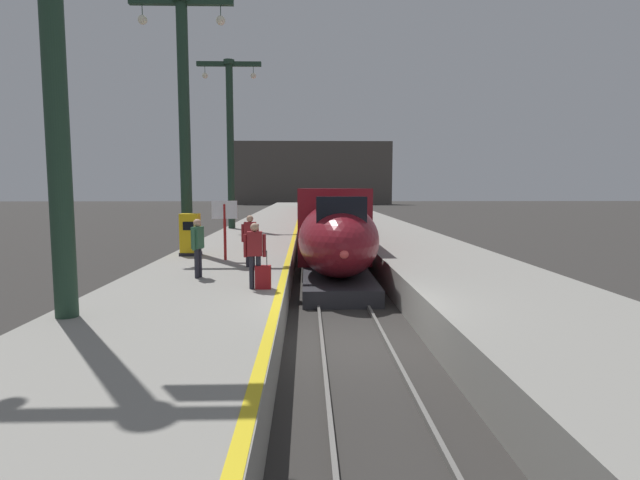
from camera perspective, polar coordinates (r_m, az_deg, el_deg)
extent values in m
plane|color=#33302D|center=(11.85, 3.95, -11.86)|extent=(260.00, 260.00, 0.00)
cube|color=gray|center=(36.24, -6.19, 0.97)|extent=(4.80, 110.00, 1.05)
cube|color=gray|center=(36.48, 6.60, 1.00)|extent=(4.80, 110.00, 1.05)
cube|color=yellow|center=(36.08, -2.59, 1.82)|extent=(0.20, 107.80, 0.01)
cube|color=slate|center=(38.90, -1.00, 0.65)|extent=(0.08, 110.00, 0.12)
cube|color=slate|center=(38.94, 1.20, 0.66)|extent=(0.08, 110.00, 0.12)
ellipsoid|color=maroon|center=(17.61, 2.06, 0.09)|extent=(2.78, 5.90, 2.56)
cube|color=#28282D|center=(17.55, 2.10, -5.07)|extent=(2.46, 5.01, 0.55)
cube|color=black|center=(16.21, 2.37, 3.37)|extent=(1.59, 1.00, 0.90)
sphere|color=#F24C4C|center=(14.79, 2.75, -1.61)|extent=(0.28, 0.28, 0.28)
cube|color=maroon|center=(26.33, 0.87, 2.55)|extent=(2.90, 14.00, 3.05)
cube|color=black|center=(26.28, -2.23, 3.74)|extent=(0.04, 11.90, 0.80)
cube|color=black|center=(26.40, 3.96, 3.74)|extent=(0.04, 11.90, 0.80)
cube|color=silver|center=(26.43, 0.87, -0.21)|extent=(2.92, 13.30, 0.24)
cube|color=black|center=(22.06, 1.35, -2.79)|extent=(2.03, 2.20, 0.56)
cube|color=black|center=(30.94, 0.52, -0.29)|extent=(2.03, 2.20, 0.56)
cube|color=maroon|center=(42.90, -0.05, 3.84)|extent=(2.90, 18.00, 3.05)
cube|color=black|center=(42.87, -1.96, 4.57)|extent=(0.04, 15.84, 0.80)
cube|color=black|center=(42.94, 1.85, 4.57)|extent=(0.04, 15.84, 0.80)
cube|color=black|center=(36.90, 0.19, 0.71)|extent=(2.03, 2.20, 0.56)
cube|color=black|center=(49.10, -0.24, 2.00)|extent=(2.03, 2.20, 0.56)
cube|color=maroon|center=(61.49, -0.50, 4.46)|extent=(2.90, 18.00, 3.05)
cube|color=black|center=(61.47, -1.83, 4.97)|extent=(0.04, 15.84, 0.80)
cube|color=black|center=(61.52, 0.83, 4.97)|extent=(0.04, 15.84, 0.80)
cube|color=black|center=(55.45, -0.38, 2.45)|extent=(2.03, 2.20, 0.56)
cube|color=black|center=(67.67, -0.59, 3.07)|extent=(2.03, 2.20, 0.56)
cylinder|color=#1E3828|center=(11.35, -27.99, 17.94)|extent=(0.44, 0.44, 10.12)
cylinder|color=#1E3828|center=(20.96, -15.11, 12.33)|extent=(0.44, 0.44, 9.97)
cube|color=#1E3828|center=(22.02, -15.47, 24.66)|extent=(4.00, 0.24, 0.28)
cylinder|color=#1E3828|center=(22.28, -19.53, 23.35)|extent=(0.03, 0.03, 0.60)
sphere|color=#EFEACC|center=(22.18, -19.49, 22.49)|extent=(0.36, 0.36, 0.36)
cylinder|color=#1E3828|center=(21.63, -11.22, 24.13)|extent=(0.03, 0.03, 0.60)
sphere|color=#EFEACC|center=(21.52, -11.20, 23.25)|extent=(0.36, 0.36, 0.36)
cylinder|color=#1E3828|center=(32.73, -10.12, 10.51)|extent=(0.44, 0.44, 10.50)
cylinder|color=#1E3828|center=(33.54, -10.29, 19.22)|extent=(0.68, 0.68, 0.30)
cube|color=#1E3828|center=(33.52, -10.29, 19.05)|extent=(4.00, 0.24, 0.28)
cylinder|color=#1E3828|center=(33.69, -12.93, 18.32)|extent=(0.03, 0.03, 0.60)
sphere|color=#EFEACC|center=(33.61, -12.92, 17.74)|extent=(0.36, 0.36, 0.36)
cylinder|color=#1E3828|center=(33.26, -7.58, 18.58)|extent=(0.03, 0.03, 0.60)
sphere|color=#EFEACC|center=(33.18, -7.57, 17.99)|extent=(0.36, 0.36, 0.36)
cylinder|color=#23232D|center=(12.93, -7.00, -3.66)|extent=(0.13, 0.13, 0.85)
cylinder|color=#23232D|center=(12.93, -7.75, -3.67)|extent=(0.13, 0.13, 0.85)
cube|color=maroon|center=(12.83, -7.42, -0.42)|extent=(0.40, 0.25, 0.62)
cylinder|color=maroon|center=(12.83, -6.34, -0.63)|extent=(0.09, 0.09, 0.58)
cylinder|color=maroon|center=(12.84, -8.48, -0.66)|extent=(0.09, 0.09, 0.58)
sphere|color=tan|center=(12.79, -7.44, 1.45)|extent=(0.22, 0.22, 0.22)
cylinder|color=#23232D|center=(16.55, -8.19, -1.58)|extent=(0.13, 0.13, 0.85)
cylinder|color=#23232D|center=(16.53, -7.61, -1.58)|extent=(0.13, 0.13, 0.85)
cube|color=maroon|center=(16.46, -7.94, 0.96)|extent=(0.38, 0.22, 0.62)
cylinder|color=maroon|center=(16.50, -8.76, 0.78)|extent=(0.09, 0.09, 0.58)
cylinder|color=maroon|center=(16.44, -7.11, 0.78)|extent=(0.09, 0.09, 0.58)
sphere|color=tan|center=(16.43, -7.96, 2.41)|extent=(0.22, 0.22, 0.22)
cylinder|color=#23232D|center=(14.76, -13.81, -2.60)|extent=(0.13, 0.13, 0.85)
cylinder|color=#23232D|center=(14.91, -13.50, -2.51)|extent=(0.13, 0.13, 0.85)
cube|color=#336647|center=(14.75, -13.72, 0.27)|extent=(0.31, 0.42, 0.62)
cylinder|color=#336647|center=(14.54, -14.16, -0.01)|extent=(0.09, 0.09, 0.58)
cylinder|color=#336647|center=(14.97, -13.29, 0.17)|extent=(0.09, 0.09, 0.58)
sphere|color=tan|center=(14.71, -13.76, 1.90)|extent=(0.22, 0.22, 0.22)
cube|color=maroon|center=(12.94, -6.48, -4.21)|extent=(0.40, 0.22, 0.60)
cylinder|color=#262628|center=(12.87, -6.95, -2.10)|extent=(0.02, 0.02, 0.36)
cylinder|color=#262628|center=(12.85, -6.06, -2.10)|extent=(0.02, 0.02, 0.36)
cube|color=#262628|center=(12.84, -6.51, -1.26)|extent=(0.22, 0.03, 0.02)
cube|color=yellow|center=(19.80, -14.51, 0.60)|extent=(0.70, 0.56, 1.60)
cube|color=black|center=(19.50, -14.72, 1.55)|extent=(0.40, 0.02, 0.32)
cube|color=black|center=(19.88, -14.45, -1.52)|extent=(0.76, 0.62, 0.12)
cylinder|color=maroon|center=(18.22, -10.74, 0.88)|extent=(0.10, 0.10, 2.00)
cube|color=white|center=(18.17, -10.79, 3.39)|extent=(0.90, 0.06, 0.64)
cube|color=#4C4742|center=(113.29, -0.97, 7.61)|extent=(36.00, 2.00, 14.00)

